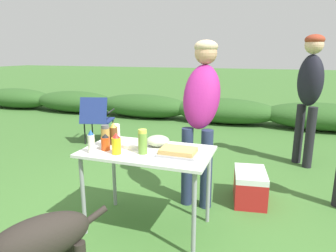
% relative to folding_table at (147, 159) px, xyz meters
% --- Properties ---
extents(ground_plane, '(60.00, 60.00, 0.00)m').
position_rel_folding_table_xyz_m(ground_plane, '(0.00, 0.00, -0.66)').
color(ground_plane, '#3D6B2D').
extents(shrub_hedge, '(14.40, 0.90, 0.56)m').
position_rel_folding_table_xyz_m(shrub_hedge, '(0.00, 4.47, -0.38)').
color(shrub_hedge, '#2D5623').
rests_on(shrub_hedge, ground).
extents(folding_table, '(1.10, 0.64, 0.74)m').
position_rel_folding_table_xyz_m(folding_table, '(0.00, 0.00, 0.00)').
color(folding_table, silver).
rests_on(folding_table, ground).
extents(food_tray, '(0.33, 0.23, 0.06)m').
position_rel_folding_table_xyz_m(food_tray, '(0.29, -0.03, 0.10)').
color(food_tray, '#9E9EA3').
rests_on(food_tray, folding_table).
extents(plate_stack, '(0.21, 0.21, 0.04)m').
position_rel_folding_table_xyz_m(plate_stack, '(-0.15, 0.05, 0.10)').
color(plate_stack, white).
rests_on(plate_stack, folding_table).
extents(mixing_bowl, '(0.21, 0.21, 0.09)m').
position_rel_folding_table_xyz_m(mixing_bowl, '(0.04, 0.15, 0.12)').
color(mixing_bowl, '#ADBC99').
rests_on(mixing_bowl, folding_table).
extents(paper_cup_stack, '(0.08, 0.08, 0.14)m').
position_rel_folding_table_xyz_m(paper_cup_stack, '(-0.42, 0.22, 0.15)').
color(paper_cup_stack, white).
rests_on(paper_cup_stack, folding_table).
extents(relish_jar, '(0.08, 0.08, 0.21)m').
position_rel_folding_table_xyz_m(relish_jar, '(0.00, -0.09, 0.18)').
color(relish_jar, olive).
rests_on(relish_jar, folding_table).
extents(spice_jar, '(0.08, 0.08, 0.20)m').
position_rel_folding_table_xyz_m(spice_jar, '(-0.39, -0.02, 0.17)').
color(spice_jar, '#B2893D').
rests_on(spice_jar, folding_table).
extents(mustard_bottle, '(0.08, 0.08, 0.18)m').
position_rel_folding_table_xyz_m(mustard_bottle, '(-0.20, -0.17, 0.16)').
color(mustard_bottle, yellow).
rests_on(mustard_bottle, folding_table).
extents(beer_bottle, '(0.07, 0.07, 0.21)m').
position_rel_folding_table_xyz_m(beer_bottle, '(-0.35, 0.06, 0.17)').
color(beer_bottle, brown).
rests_on(beer_bottle, folding_table).
extents(mayo_bottle, '(0.06, 0.06, 0.20)m').
position_rel_folding_table_xyz_m(mayo_bottle, '(-0.41, -0.22, 0.17)').
color(mayo_bottle, silver).
rests_on(mayo_bottle, folding_table).
extents(hot_sauce_bottle, '(0.08, 0.08, 0.14)m').
position_rel_folding_table_xyz_m(hot_sauce_bottle, '(-0.34, -0.11, 0.14)').
color(hot_sauce_bottle, '#CC4214').
rests_on(hot_sauce_bottle, folding_table).
extents(standing_person_in_gray_fleece, '(0.39, 0.51, 1.68)m').
position_rel_folding_table_xyz_m(standing_person_in_gray_fleece, '(0.31, 0.66, 0.39)').
color(standing_person_in_gray_fleece, '#232D4C').
rests_on(standing_person_in_gray_fleece, ground).
extents(standing_person_in_dark_puffer, '(0.45, 0.47, 1.79)m').
position_rel_folding_table_xyz_m(standing_person_in_dark_puffer, '(1.46, 2.18, 0.46)').
color(standing_person_in_dark_puffer, black).
rests_on(standing_person_in_dark_puffer, ground).
extents(dog, '(0.61, 0.90, 0.66)m').
position_rel_folding_table_xyz_m(dog, '(-0.32, -1.05, -0.23)').
color(dog, '#28231E').
rests_on(dog, ground).
extents(camp_chair_green_behind_table, '(0.60, 0.69, 0.83)m').
position_rel_folding_table_xyz_m(camp_chair_green_behind_table, '(-1.87, 2.16, -0.20)').
color(camp_chair_green_behind_table, navy).
rests_on(camp_chair_green_behind_table, ground).
extents(cooler_box, '(0.39, 0.52, 0.34)m').
position_rel_folding_table_xyz_m(cooler_box, '(0.83, 0.81, -0.49)').
color(cooler_box, '#B21E1E').
rests_on(cooler_box, ground).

